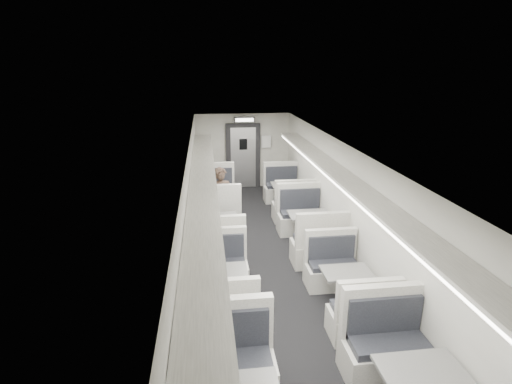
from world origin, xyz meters
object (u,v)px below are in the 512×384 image
object	(u,v)px
booth_right_b	(309,230)
booth_right_c	(346,289)
vestibule_door	(243,156)
booth_right_a	(287,197)
booth_left_a	(215,204)
passenger	(222,201)
booth_left_b	(218,232)
exit_sign	(244,120)
booth_left_c	(223,289)

from	to	relation	value
booth_right_b	booth_right_c	distance (m)	2.39
booth_right_c	vestibule_door	distance (m)	7.14
booth_right_a	booth_left_a	bearing A→B (deg)	-166.66
booth_left_a	vestibule_door	world-z (taller)	vestibule_door
passenger	booth_left_b	bearing A→B (deg)	-101.39
booth_left_b	passenger	distance (m)	0.95
booth_left_b	exit_sign	distance (m)	4.54
booth_left_b	booth_right_c	size ratio (longest dim) A/B	1.08
booth_right_a	booth_right_c	distance (m)	4.77
booth_right_c	exit_sign	distance (m)	6.90
booth_left_c	vestibule_door	world-z (taller)	vestibule_door
booth_left_b	booth_right_b	size ratio (longest dim) A/B	0.96
exit_sign	passenger	bearing A→B (deg)	-105.32
booth_left_c	booth_right_b	world-z (taller)	booth_right_b
booth_left_b	passenger	bearing A→B (deg)	80.86
booth_right_a	passenger	distance (m)	2.36
booth_left_b	booth_right_b	world-z (taller)	booth_right_b
booth_left_a	vestibule_door	size ratio (longest dim) A/B	1.12
booth_right_a	booth_right_b	size ratio (longest dim) A/B	0.97
booth_right_c	vestibule_door	size ratio (longest dim) A/B	0.93
booth_left_b	exit_sign	xyz separation A→B (m)	(1.00, 4.00, 1.90)
booth_right_c	vestibule_door	xyz separation A→B (m)	(-1.00, 7.04, 0.69)
booth_right_b	booth_right_c	size ratio (longest dim) A/B	1.13
booth_left_a	booth_right_b	bearing A→B (deg)	-43.58
booth_right_a	booth_right_b	distance (m)	2.38
booth_left_a	booth_left_b	xyz separation A→B (m)	(0.00, -1.74, -0.04)
booth_right_c	vestibule_door	bearing A→B (deg)	98.09
booth_left_c	passenger	world-z (taller)	passenger
booth_left_a	booth_right_c	world-z (taller)	booth_left_a
booth_left_b	booth_left_c	size ratio (longest dim) A/B	1.06
booth_left_a	booth_right_c	size ratio (longest dim) A/B	1.21
exit_sign	booth_right_b	bearing A→B (deg)	-76.48
booth_right_a	vestibule_door	distance (m)	2.57
booth_left_c	booth_right_a	distance (m)	4.94
passenger	exit_sign	xyz separation A→B (m)	(0.87, 3.16, 1.48)
booth_left_a	vestibule_door	xyz separation A→B (m)	(1.00, 2.74, 0.62)
booth_right_a	exit_sign	world-z (taller)	exit_sign
booth_right_b	booth_right_a	bearing A→B (deg)	90.00
booth_left_a	booth_right_b	xyz separation A→B (m)	(2.00, -1.90, -0.03)
booth_right_a	booth_right_b	bearing A→B (deg)	-90.00
booth_left_a	passenger	distance (m)	0.99
booth_right_a	vestibule_door	size ratio (longest dim) A/B	1.02
booth_left_c	vestibule_door	bearing A→B (deg)	81.61
passenger	vestibule_door	world-z (taller)	vestibule_door
booth_right_a	vestibule_door	xyz separation A→B (m)	(-1.00, 2.27, 0.66)
booth_left_a	booth_right_b	world-z (taller)	booth_left_a
booth_right_b	passenger	bearing A→B (deg)	151.81
booth_right_c	exit_sign	bearing A→B (deg)	98.68
booth_right_c	passenger	world-z (taller)	passenger
vestibule_door	exit_sign	xyz separation A→B (m)	(0.00, -0.49, 1.24)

